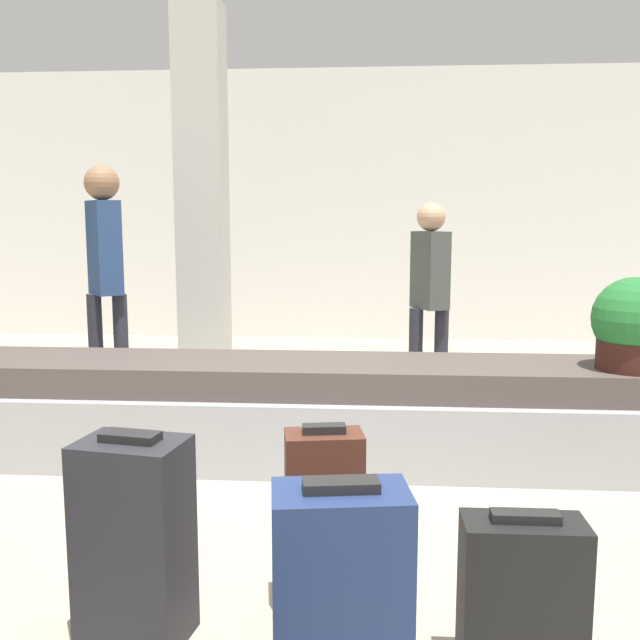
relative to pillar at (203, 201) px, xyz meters
The scene contains 11 objects.
ground_plane 3.95m from the pillar, 71.84° to the right, with size 18.00×18.00×0.00m, color #9E937F.
back_wall 2.89m from the pillar, 67.10° to the left, with size 18.00×0.06×3.20m.
carousel 2.49m from the pillar, 57.82° to the right, with size 7.20×0.85×0.61m.
pillar is the anchor object (origin of this frame).
suitcase_2 4.51m from the pillar, 63.62° to the right, with size 0.38×0.19×0.56m.
suitcase_3 3.97m from the pillar, 80.45° to the right, with size 0.40×0.31×0.74m.
suitcase_4 4.50m from the pillar, 71.76° to the right, with size 0.41×0.29×0.75m.
suitcase_5 3.96m from the pillar, 70.27° to the right, with size 0.30×0.21×0.73m.
potted_plant_1 3.55m from the pillar, 33.12° to the right, with size 0.47×0.47×0.53m.
traveler_0 1.05m from the pillar, 127.90° to the right, with size 0.34×0.36×1.85m.
traveler_1 2.04m from the pillar, 11.85° to the right, with size 0.31×0.37×1.58m.
Camera 1 is at (0.31, -2.56, 1.46)m, focal length 40.00 mm.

